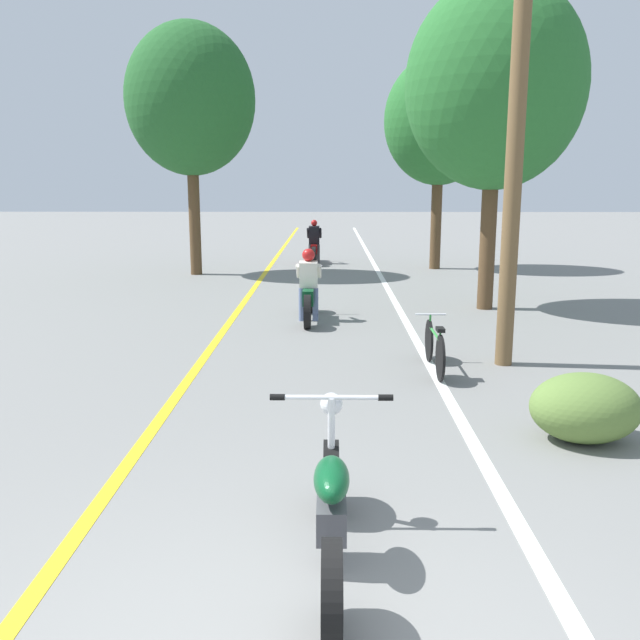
% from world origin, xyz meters
% --- Properties ---
extents(lane_stripe_center, '(0.14, 48.00, 0.01)m').
position_xyz_m(lane_stripe_center, '(-1.70, 13.15, 0.00)').
color(lane_stripe_center, yellow).
rests_on(lane_stripe_center, ground).
extents(lane_stripe_edge, '(0.14, 48.00, 0.01)m').
position_xyz_m(lane_stripe_edge, '(1.62, 13.15, 0.00)').
color(lane_stripe_edge, white).
rests_on(lane_stripe_edge, ground).
extents(utility_pole, '(1.10, 0.24, 7.43)m').
position_xyz_m(utility_pole, '(2.68, 6.43, 3.81)').
color(utility_pole, brown).
rests_on(utility_pole, ground).
extents(roadside_tree_right_near, '(3.53, 3.18, 6.48)m').
position_xyz_m(roadside_tree_right_near, '(3.41, 10.86, 4.43)').
color(roadside_tree_right_near, '#513A23').
rests_on(roadside_tree_right_near, ground).
extents(roadside_tree_right_far, '(3.26, 2.93, 6.25)m').
position_xyz_m(roadside_tree_right_far, '(3.40, 17.63, 4.35)').
color(roadside_tree_right_far, '#513A23').
rests_on(roadside_tree_right_far, ground).
extents(roadside_tree_left, '(3.56, 3.20, 6.86)m').
position_xyz_m(roadside_tree_left, '(-3.64, 16.20, 4.79)').
color(roadside_tree_left, '#513A23').
rests_on(roadside_tree_left, ground).
extents(roadside_bush, '(1.10, 0.88, 0.70)m').
position_xyz_m(roadside_bush, '(2.74, 3.46, 0.35)').
color(roadside_bush, '#5B7A38').
rests_on(roadside_bush, ground).
extents(motorcycle_foreground, '(0.91, 2.10, 1.03)m').
position_xyz_m(motorcycle_foreground, '(0.19, 1.19, 0.41)').
color(motorcycle_foreground, black).
rests_on(motorcycle_foreground, ground).
extents(motorcycle_rider_lead, '(0.50, 2.12, 1.36)m').
position_xyz_m(motorcycle_rider_lead, '(-0.22, 9.59, 0.52)').
color(motorcycle_rider_lead, black).
rests_on(motorcycle_rider_lead, ground).
extents(motorcycle_rider_far, '(0.50, 2.01, 1.41)m').
position_xyz_m(motorcycle_rider_far, '(-0.32, 18.93, 0.53)').
color(motorcycle_rider_far, black).
rests_on(motorcycle_rider_far, ground).
extents(bicycle_parked, '(0.44, 1.64, 0.72)m').
position_xyz_m(bicycle_parked, '(1.63, 6.08, 0.34)').
color(bicycle_parked, black).
rests_on(bicycle_parked, ground).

